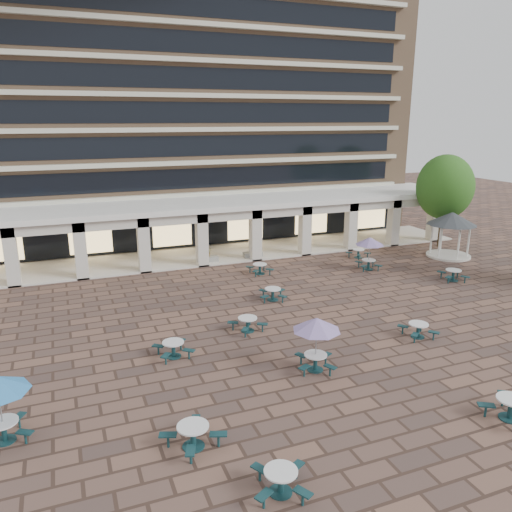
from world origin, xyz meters
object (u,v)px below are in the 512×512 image
object	(u,v)px
picnic_table_0	(193,434)
planter_right	(253,252)
planter_left	(208,257)
gazebo	(451,224)
picnic_table_2	(511,407)
picnic_table_1	(281,479)

from	to	relation	value
picnic_table_0	planter_right	size ratio (longest dim) A/B	1.48
picnic_table_0	planter_right	bearing A→B (deg)	39.06
planter_left	picnic_table_0	bearing A→B (deg)	-107.49
gazebo	planter_right	xyz separation A→B (m)	(-14.58, 5.20, -2.12)
picnic_table_2	picnic_table_0	bearing A→B (deg)	152.10
picnic_table_0	planter_left	bearing A→B (deg)	47.60
planter_left	picnic_table_1	bearing A→B (deg)	-101.25
picnic_table_2	planter_left	distance (m)	24.01
picnic_table_0	gazebo	size ratio (longest dim) A/B	0.59
picnic_table_0	picnic_table_2	size ratio (longest dim) A/B	1.04
picnic_table_2	gazebo	bearing A→B (deg)	38.91
picnic_table_2	planter_left	size ratio (longest dim) A/B	1.42
picnic_table_0	gazebo	world-z (taller)	gazebo
picnic_table_0	gazebo	bearing A→B (deg)	7.45
gazebo	planter_right	size ratio (longest dim) A/B	2.52
picnic_table_0	planter_right	xyz separation A→B (m)	(10.21, 20.91, 0.05)
gazebo	planter_right	distance (m)	15.63
gazebo	planter_left	xyz separation A→B (m)	(-18.21, 5.20, -2.22)
gazebo	picnic_table_0	bearing A→B (deg)	-147.65
planter_right	gazebo	bearing A→B (deg)	-19.63
picnic_table_1	planter_right	bearing A→B (deg)	86.77
picnic_table_2	planter_left	bearing A→B (deg)	86.47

